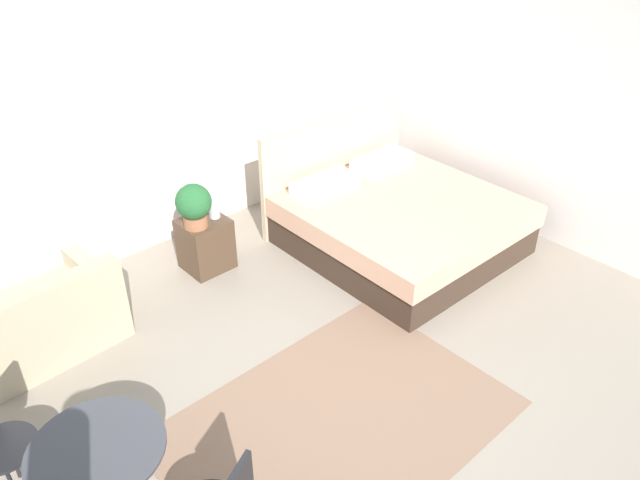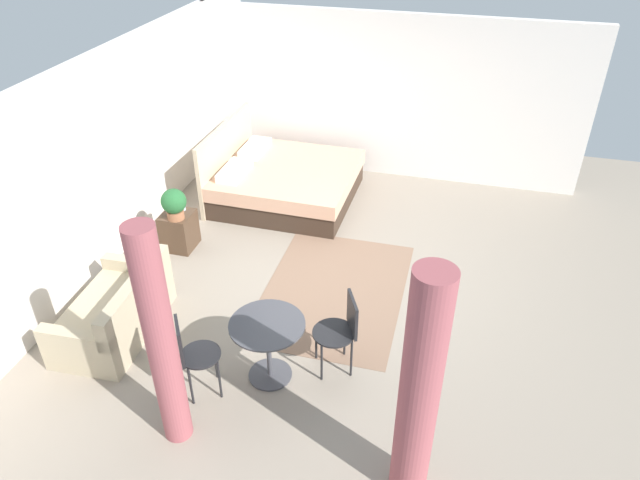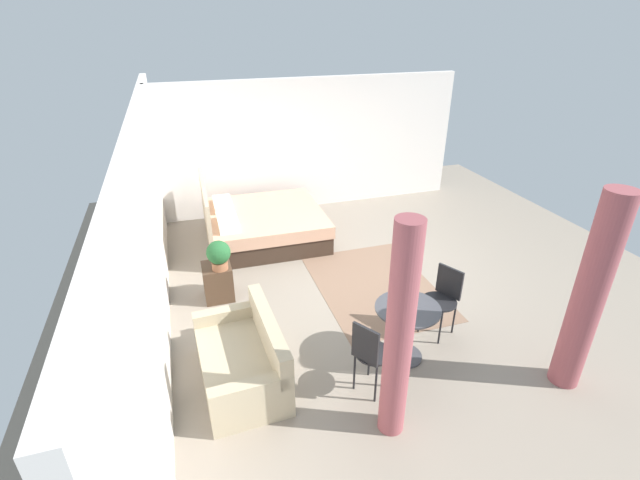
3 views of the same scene
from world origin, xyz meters
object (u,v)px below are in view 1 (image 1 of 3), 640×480
object	(u,v)px
balcony_table	(103,473)
potted_plant	(194,204)
bed	(396,219)
nightstand	(206,244)
vase	(214,206)
couch	(25,329)

from	to	relation	value
balcony_table	potted_plant	bearing A→B (deg)	45.98
bed	nightstand	bearing A→B (deg)	150.17
vase	balcony_table	world-z (taller)	vase
bed	vase	bearing A→B (deg)	148.84
nightstand	vase	distance (m)	0.39
nightstand	couch	bearing A→B (deg)	-176.83
potted_plant	bed	bearing A→B (deg)	-27.17
couch	nightstand	world-z (taller)	couch
bed	balcony_table	xyz separation A→B (m)	(-3.56, -0.99, 0.20)
nightstand	balcony_table	world-z (taller)	balcony_table
nightstand	potted_plant	xyz separation A→B (m)	(-0.10, -0.05, 0.48)
potted_plant	balcony_table	world-z (taller)	potted_plant
bed	balcony_table	bearing A→B (deg)	-164.41
bed	potted_plant	size ratio (longest dim) A/B	4.89
potted_plant	vase	world-z (taller)	potted_plant
potted_plant	vase	distance (m)	0.25
couch	potted_plant	bearing A→B (deg)	1.69
potted_plant	vase	size ratio (longest dim) A/B	1.77
couch	vase	bearing A→B (deg)	2.30
bed	nightstand	distance (m)	1.89
vase	balcony_table	xyz separation A→B (m)	(-2.04, -1.91, -0.14)
nightstand	potted_plant	size ratio (longest dim) A/B	1.23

